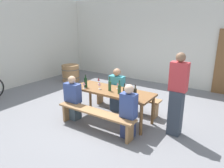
{
  "coord_description": "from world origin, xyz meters",
  "views": [
    {
      "loc": [
        2.65,
        -3.95,
        2.34
      ],
      "look_at": [
        0.0,
        0.0,
        0.9
      ],
      "focal_mm": 33.67,
      "sensor_mm": 36.0,
      "label": 1
    }
  ],
  "objects": [
    {
      "name": "seated_guest_near_1",
      "position": [
        0.75,
        -0.51,
        0.55
      ],
      "size": [
        0.33,
        0.24,
        1.15
      ],
      "rotation": [
        0.0,
        0.0,
        1.57
      ],
      "color": "navy",
      "rests_on": "ground"
    },
    {
      "name": "standing_host",
      "position": [
        1.51,
        0.14,
        0.86
      ],
      "size": [
        0.35,
        0.24,
        1.75
      ],
      "rotation": [
        0.0,
        0.0,
        3.14
      ],
      "color": "#333C49",
      "rests_on": "ground"
    },
    {
      "name": "side_wall",
      "position": [
        -4.48,
        0.0,
        1.6
      ],
      "size": [
        0.2,
        7.85,
        3.2
      ],
      "primitive_type": "cube",
      "color": "silver",
      "rests_on": "ground"
    },
    {
      "name": "wine_barrel",
      "position": [
        -3.29,
        1.92,
        0.33
      ],
      "size": [
        0.71,
        0.71,
        0.65
      ],
      "color": "#9E7247",
      "rests_on": "ground"
    },
    {
      "name": "wine_glass_3",
      "position": [
        -0.58,
        0.24,
        0.87
      ],
      "size": [
        0.06,
        0.06,
        0.16
      ],
      "color": "silver",
      "rests_on": "tasting_table"
    },
    {
      "name": "wine_glass_0",
      "position": [
        -0.29,
        -0.1,
        0.88
      ],
      "size": [
        0.07,
        0.07,
        0.18
      ],
      "color": "silver",
      "rests_on": "tasting_table"
    },
    {
      "name": "seated_guest_near_0",
      "position": [
        -0.8,
        -0.51,
        0.51
      ],
      "size": [
        0.41,
        0.24,
        1.09
      ],
      "rotation": [
        0.0,
        0.0,
        1.57
      ],
      "color": "#445560",
      "rests_on": "ground"
    },
    {
      "name": "wine_bottle_3",
      "position": [
        0.29,
        -0.13,
        0.86
      ],
      "size": [
        0.07,
        0.07,
        0.31
      ],
      "color": "#234C2D",
      "rests_on": "tasting_table"
    },
    {
      "name": "wine_bottle_2",
      "position": [
        -0.02,
        -0.07,
        0.87
      ],
      "size": [
        0.07,
        0.07,
        0.34
      ],
      "color": "#234C2D",
      "rests_on": "tasting_table"
    },
    {
      "name": "wine_bottle_4",
      "position": [
        0.76,
        -0.28,
        0.88
      ],
      "size": [
        0.07,
        0.07,
        0.33
      ],
      "color": "#332814",
      "rests_on": "tasting_table"
    },
    {
      "name": "back_wall",
      "position": [
        0.0,
        3.72,
        1.6
      ],
      "size": [
        14.0,
        0.2,
        3.2
      ],
      "primitive_type": "cube",
      "color": "silver",
      "rests_on": "ground"
    },
    {
      "name": "seated_guest_far_0",
      "position": [
        -0.19,
        0.51,
        0.55
      ],
      "size": [
        0.4,
        0.24,
        1.16
      ],
      "rotation": [
        0.0,
        0.0,
        -1.57
      ],
      "color": "#374B62",
      "rests_on": "ground"
    },
    {
      "name": "wine_glass_2",
      "position": [
        -0.63,
        -0.28,
        0.88
      ],
      "size": [
        0.07,
        0.07,
        0.17
      ],
      "color": "silver",
      "rests_on": "tasting_table"
    },
    {
      "name": "wine_bottle_0",
      "position": [
        -0.65,
        -0.19,
        0.88
      ],
      "size": [
        0.08,
        0.08,
        0.33
      ],
      "color": "#143319",
      "rests_on": "tasting_table"
    },
    {
      "name": "wine_glass_1",
      "position": [
        0.06,
        0.17,
        0.85
      ],
      "size": [
        0.06,
        0.06,
        0.16
      ],
      "color": "silver",
      "rests_on": "tasting_table"
    },
    {
      "name": "wine_bottle_1",
      "position": [
        0.51,
        -0.29,
        0.87
      ],
      "size": [
        0.07,
        0.07,
        0.32
      ],
      "color": "#332814",
      "rests_on": "tasting_table"
    },
    {
      "name": "tasting_table",
      "position": [
        0.0,
        0.0,
        0.67
      ],
      "size": [
        2.03,
        0.73,
        0.75
      ],
      "color": "brown",
      "rests_on": "ground"
    },
    {
      "name": "bench_far",
      "position": [
        0.0,
        0.66,
        0.35
      ],
      "size": [
        1.93,
        0.3,
        0.45
      ],
      "color": "#9E7247",
      "rests_on": "ground"
    },
    {
      "name": "bench_near",
      "position": [
        0.0,
        -0.66,
        0.35
      ],
      "size": [
        1.93,
        0.3,
        0.45
      ],
      "color": "#9E7247",
      "rests_on": "ground"
    },
    {
      "name": "ground_plane",
      "position": [
        0.0,
        0.0,
        0.0
      ],
      "size": [
        24.0,
        24.0,
        0.0
      ],
      "primitive_type": "plane",
      "color": "slate"
    }
  ]
}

